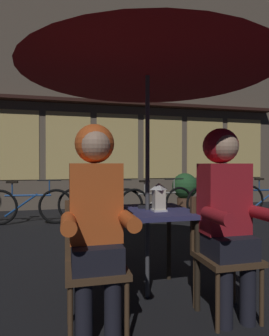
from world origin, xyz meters
The scene contains 15 objects.
ground_plane centered at (0.00, 0.00, 0.00)m, with size 60.00×60.00×0.00m, color black.
cafe_table centered at (0.00, 0.00, 0.64)m, with size 0.72×0.72×0.74m.
patio_umbrella centered at (0.00, 0.00, 2.06)m, with size 2.10×2.10×2.31m.
lantern centered at (0.07, -0.09, 0.86)m, with size 0.11×0.11×0.23m.
chair_left centered at (-0.48, -0.37, 0.49)m, with size 0.40×0.40×0.87m.
chair_right centered at (0.48, -0.37, 0.49)m, with size 0.40×0.40×0.87m.
person_left_hooded centered at (-0.48, -0.43, 0.85)m, with size 0.45×0.56×1.40m.
person_right_hooded centered at (0.48, -0.43, 0.85)m, with size 0.45×0.56×1.40m.
shopfront_building centered at (0.68, 5.39, 3.09)m, with size 10.00×0.93×6.20m.
bicycle_second centered at (-1.35, 3.35, 0.35)m, with size 1.67×0.24×0.84m.
bicycle_third centered at (0.00, 3.27, 0.35)m, with size 1.65×0.44×0.84m.
bicycle_fourth centered at (1.13, 3.14, 0.35)m, with size 1.67×0.33×0.84m.
bicycle_fifth centered at (2.53, 3.21, 0.35)m, with size 1.65×0.40×0.84m.
book centered at (0.05, 0.11, 0.75)m, with size 0.20×0.14×0.02m, color black.
potted_plant centered at (2.07, 3.92, 0.54)m, with size 0.60×0.60×0.92m.
Camera 1 is at (-0.68, -2.32, 1.12)m, focal length 30.67 mm.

